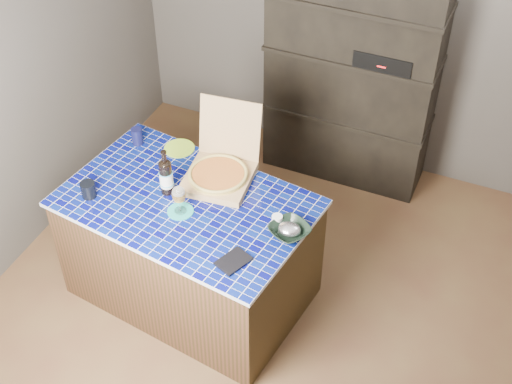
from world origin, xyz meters
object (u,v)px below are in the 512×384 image
at_px(pizza_box, 220,171).
at_px(wine_glass, 179,195).
at_px(kitchen_island, 190,248).
at_px(bowl, 289,231).
at_px(dvd_case, 233,261).
at_px(mead_bottle, 166,176).

bearing_deg(pizza_box, wine_glass, -109.42).
xyz_separation_m(kitchen_island, wine_glass, (0.01, -0.09, 0.53)).
height_order(pizza_box, wine_glass, pizza_box).
height_order(pizza_box, bowl, pizza_box).
bearing_deg(dvd_case, mead_bottle, 171.05).
xyz_separation_m(mead_bottle, dvd_case, (0.60, -0.36, -0.11)).
relative_size(wine_glass, dvd_case, 1.03).
height_order(kitchen_island, dvd_case, dvd_case).
relative_size(mead_bottle, wine_glass, 1.68).
xyz_separation_m(pizza_box, mead_bottle, (-0.23, -0.23, 0.06)).
relative_size(wine_glass, bowl, 0.85).
xyz_separation_m(kitchen_island, pizza_box, (0.09, 0.26, 0.46)).
bearing_deg(pizza_box, mead_bottle, -141.86).
bearing_deg(pizza_box, bowl, -32.17).
bearing_deg(dvd_case, pizza_box, 143.74).
relative_size(kitchen_island, bowl, 7.24).
relative_size(pizza_box, mead_bottle, 1.67).
distance_m(kitchen_island, wine_glass, 0.54).
distance_m(pizza_box, wine_glass, 0.37).
height_order(kitchen_island, bowl, bowl).
relative_size(pizza_box, bowl, 2.37).
height_order(wine_glass, bowl, wine_glass).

